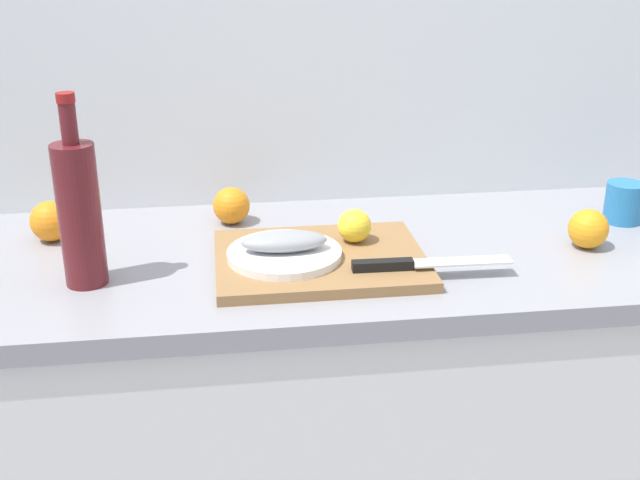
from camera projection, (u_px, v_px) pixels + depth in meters
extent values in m
cube|color=silver|center=(291.00, 44.00, 1.70)|extent=(3.20, 0.05, 2.50)
cube|color=white|center=(311.00, 451.00, 1.71)|extent=(2.00, 0.58, 0.86)
cube|color=gray|center=(310.00, 261.00, 1.54)|extent=(2.00, 0.60, 0.04)
cube|color=olive|center=(320.00, 260.00, 1.47)|extent=(0.39, 0.30, 0.02)
cylinder|color=white|center=(284.00, 254.00, 1.45)|extent=(0.21, 0.21, 0.01)
ellipsoid|color=gray|center=(284.00, 241.00, 1.44)|extent=(0.16, 0.07, 0.04)
cube|color=silver|center=(462.00, 261.00, 1.42)|extent=(0.18, 0.04, 0.00)
cube|color=black|center=(383.00, 265.00, 1.40)|extent=(0.11, 0.02, 0.02)
sphere|color=yellow|center=(354.00, 226.00, 1.52)|extent=(0.06, 0.06, 0.06)
cylinder|color=#59191E|center=(80.00, 216.00, 1.36)|extent=(0.07, 0.07, 0.25)
cylinder|color=#59191E|center=(69.00, 124.00, 1.30)|extent=(0.03, 0.03, 0.07)
cylinder|color=maroon|center=(65.00, 98.00, 1.28)|extent=(0.03, 0.03, 0.02)
cylinder|color=#2672B2|center=(624.00, 202.00, 1.67)|extent=(0.08, 0.08, 0.09)
sphere|color=orange|center=(51.00, 221.00, 1.57)|extent=(0.08, 0.08, 0.08)
sphere|color=orange|center=(231.00, 206.00, 1.67)|extent=(0.08, 0.08, 0.08)
sphere|color=orange|center=(588.00, 229.00, 1.54)|extent=(0.08, 0.08, 0.08)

